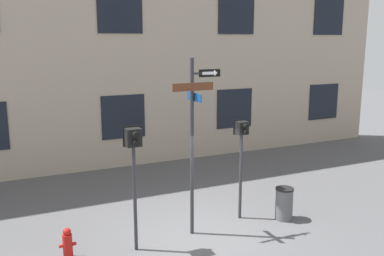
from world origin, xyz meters
The scene contains 7 objects.
ground_plane centered at (0.00, 0.00, 0.00)m, with size 60.00×60.00×0.00m, color #515154.
building_facade centered at (0.00, 6.89, 5.80)m, with size 24.00×0.63×11.60m.
street_sign_pole centered at (-0.05, 0.24, 2.57)m, with size 1.25×0.75×4.34m.
pedestrian_signal_left centered at (-1.63, 0.00, 2.27)m, with size 0.39×0.40×2.89m.
pedestrian_signal_right centered at (1.47, 0.55, 2.07)m, with size 0.35×0.40×2.70m.
fire_hydrant centered at (-3.11, 0.28, 0.34)m, with size 0.37×0.21×0.70m.
trash_bin centered at (2.50, -0.01, 0.44)m, with size 0.49×0.49×0.88m.
Camera 1 is at (-4.29, -8.78, 4.73)m, focal length 40.00 mm.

